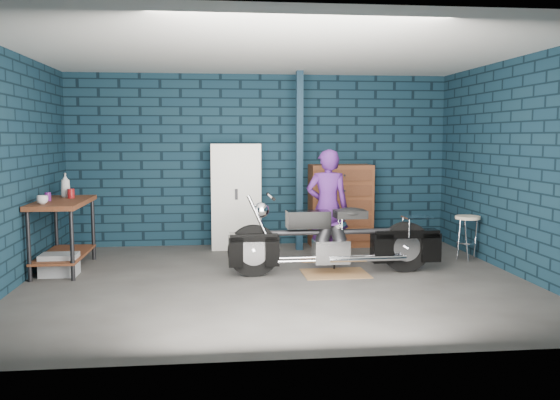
% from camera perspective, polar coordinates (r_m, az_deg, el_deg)
% --- Properties ---
extents(ground, '(6.00, 6.00, 0.00)m').
position_cam_1_polar(ground, '(7.16, -0.34, -7.83)').
color(ground, '#4E4B48').
rests_on(ground, ground).
extents(room_walls, '(6.02, 5.01, 2.71)m').
position_cam_1_polar(room_walls, '(7.50, -0.79, 7.48)').
color(room_walls, '#102938').
rests_on(room_walls, ground).
extents(support_post, '(0.10, 0.10, 2.70)m').
position_cam_1_polar(support_post, '(8.96, 1.88, 3.72)').
color(support_post, '#132A3C').
rests_on(support_post, ground).
extents(workbench, '(0.60, 1.40, 0.91)m').
position_cam_1_polar(workbench, '(8.17, -20.11, -3.20)').
color(workbench, brown).
rests_on(workbench, ground).
extents(drip_mat, '(0.83, 0.63, 0.01)m').
position_cam_1_polar(drip_mat, '(7.57, 5.33, -7.05)').
color(drip_mat, brown).
rests_on(drip_mat, ground).
extents(motorcycle, '(2.31, 0.67, 1.01)m').
position_cam_1_polar(motorcycle, '(7.47, 5.37, -3.30)').
color(motorcycle, black).
rests_on(motorcycle, ground).
extents(person, '(0.60, 0.43, 1.56)m').
position_cam_1_polar(person, '(8.01, 4.58, -0.68)').
color(person, '#471B68').
rests_on(person, ground).
extents(storage_bin, '(0.44, 0.32, 0.28)m').
position_cam_1_polar(storage_bin, '(7.90, -20.47, -5.85)').
color(storage_bin, '#919599').
rests_on(storage_bin, ground).
extents(locker, '(0.75, 0.54, 1.62)m').
position_cam_1_polar(locker, '(9.19, -4.28, 0.38)').
color(locker, silver).
rests_on(locker, ground).
extents(tool_chest, '(0.96, 0.54, 1.29)m').
position_cam_1_polar(tool_chest, '(9.41, 5.84, -0.51)').
color(tool_chest, brown).
rests_on(tool_chest, ground).
extents(shop_stool, '(0.36, 0.36, 0.62)m').
position_cam_1_polar(shop_stool, '(8.70, 17.56, -3.51)').
color(shop_stool, beige).
rests_on(shop_stool, ground).
extents(cup_a, '(0.14, 0.14, 0.11)m').
position_cam_1_polar(cup_a, '(7.73, -21.91, 0.02)').
color(cup_a, beige).
rests_on(cup_a, workbench).
extents(mug_purple, '(0.08, 0.08, 0.11)m').
position_cam_1_polar(mug_purple, '(8.10, -21.44, 0.30)').
color(mug_purple, '#621B6E').
rests_on(mug_purple, workbench).
extents(mug_red, '(0.09, 0.09, 0.12)m').
position_cam_1_polar(mug_red, '(8.34, -19.47, 0.59)').
color(mug_red, maroon).
rests_on(mug_red, workbench).
extents(bottle, '(0.16, 0.16, 0.33)m').
position_cam_1_polar(bottle, '(8.50, -19.95, 1.36)').
color(bottle, '#919599').
rests_on(bottle, workbench).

